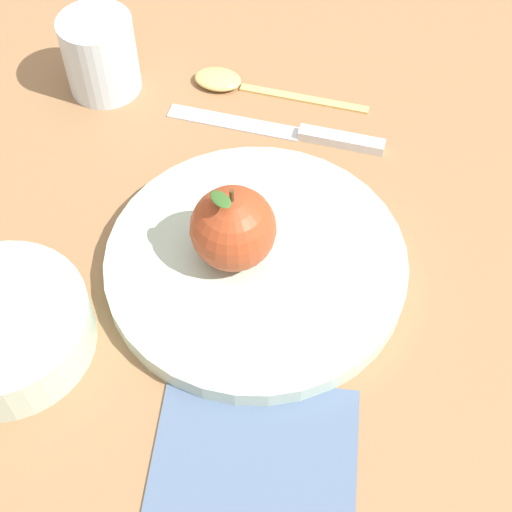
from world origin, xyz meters
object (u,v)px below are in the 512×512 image
at_px(linen_napkin, 255,459).
at_px(dinner_plate, 256,262).
at_px(side_bowl, 2,325).
at_px(apple, 233,228).
at_px(cup, 104,50).
at_px(spoon, 238,83).
at_px(knife, 295,132).

bearing_deg(linen_napkin, dinner_plate, -128.23).
bearing_deg(side_bowl, dinner_plate, 161.76).
height_order(apple, side_bowl, apple).
bearing_deg(dinner_plate, cup, -95.19).
xyz_separation_m(apple, linen_napkin, (0.09, 0.14, -0.05)).
bearing_deg(dinner_plate, side_bowl, -18.24).
bearing_deg(apple, cup, -98.19).
relative_size(side_bowl, spoon, 0.87).
bearing_deg(cup, spoon, 139.92).
bearing_deg(apple, dinner_plate, 134.45).
distance_m(cup, spoon, 0.14).
bearing_deg(side_bowl, linen_napkin, 115.64).
height_order(dinner_plate, linen_napkin, dinner_plate).
distance_m(dinner_plate, apple, 0.05).
height_order(cup, knife, cup).
bearing_deg(cup, apple, 81.81).
xyz_separation_m(knife, spoon, (0.00, -0.09, 0.00)).
bearing_deg(cup, dinner_plate, 84.81).
xyz_separation_m(knife, linen_napkin, (0.23, 0.23, -0.00)).
bearing_deg(knife, linen_napkin, 45.39).
relative_size(dinner_plate, side_bowl, 1.83).
xyz_separation_m(side_bowl, knife, (-0.32, -0.04, -0.02)).
bearing_deg(linen_napkin, cup, -107.45).
height_order(side_bowl, linen_napkin, side_bowl).
distance_m(dinner_plate, linen_napkin, 0.16).
bearing_deg(knife, side_bowl, 6.82).
distance_m(spoon, linen_napkin, 0.39).
relative_size(dinner_plate, spoon, 1.60).
distance_m(dinner_plate, knife, 0.16).
bearing_deg(side_bowl, cup, -136.31).
relative_size(apple, side_bowl, 0.59).
relative_size(dinner_plate, apple, 3.10).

